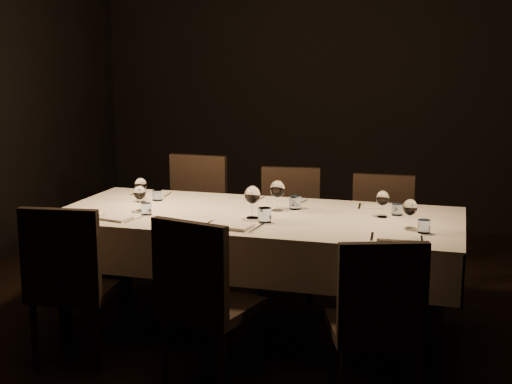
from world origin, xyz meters
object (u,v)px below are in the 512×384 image
(chair_far_left, at_px, (193,213))
(chair_far_center, at_px, (289,224))
(dining_table, at_px, (256,225))
(chair_near_left, at_px, (70,277))
(chair_near_center, at_px, (202,294))
(chair_far_right, at_px, (381,233))
(chair_near_right, at_px, (377,316))

(chair_far_left, relative_size, chair_far_center, 1.06)
(dining_table, relative_size, chair_far_center, 2.77)
(chair_near_left, distance_m, chair_near_center, 0.82)
(chair_near_center, height_order, chair_far_center, chair_near_center)
(dining_table, xyz_separation_m, chair_far_left, (-0.76, 0.86, -0.15))
(chair_far_right, bearing_deg, chair_far_center, 172.67)
(chair_near_left, height_order, chair_near_center, chair_near_left)
(chair_near_left, relative_size, chair_far_left, 0.96)
(chair_near_right, height_order, chair_far_right, chair_far_right)
(chair_near_left, xyz_separation_m, chair_near_right, (1.72, -0.07, -0.02))
(dining_table, height_order, chair_far_right, chair_far_right)
(chair_far_right, bearing_deg, chair_near_left, -136.74)
(chair_near_center, xyz_separation_m, chair_far_center, (0.06, 1.67, -0.01))
(dining_table, distance_m, chair_far_left, 1.15)
(chair_near_left, bearing_deg, chair_near_center, 168.21)
(chair_near_left, xyz_separation_m, chair_far_left, (0.11, 1.63, 0.02))
(chair_near_center, relative_size, chair_near_right, 1.04)
(chair_near_center, relative_size, chair_far_center, 1.01)
(dining_table, distance_m, chair_near_left, 1.18)
(chair_near_left, height_order, chair_far_right, chair_near_left)
(chair_near_right, bearing_deg, dining_table, -64.16)
(chair_far_center, bearing_deg, chair_far_left, 170.58)
(chair_near_left, xyz_separation_m, chair_far_right, (1.57, 1.52, -0.01))
(dining_table, xyz_separation_m, chair_far_right, (0.70, 0.75, -0.19))
(dining_table, height_order, chair_near_center, chair_near_center)
(chair_far_left, bearing_deg, chair_far_center, -0.17)
(chair_near_left, relative_size, chair_near_center, 1.01)
(chair_far_center, bearing_deg, chair_far_right, -13.24)
(chair_far_center, bearing_deg, chair_near_center, -99.08)
(chair_near_left, height_order, chair_near_right, chair_near_left)
(dining_table, relative_size, chair_near_left, 2.71)
(chair_far_center, distance_m, chair_far_right, 0.69)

